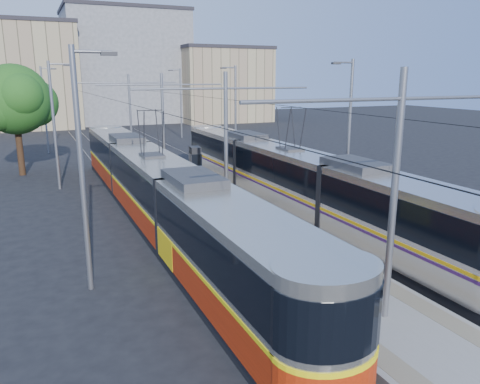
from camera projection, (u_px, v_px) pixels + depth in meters
name	position (u px, v px, depth m)	size (l,w,h in m)	color
ground	(310.00, 274.00, 17.20)	(160.00, 160.00, 0.00)	black
platform	(177.00, 180.00, 32.23)	(4.00, 50.00, 0.30)	gray
tactile_strip_left	(156.00, 179.00, 31.61)	(0.70, 50.00, 0.01)	gray
tactile_strip_right	(197.00, 176.00, 32.76)	(0.70, 50.00, 0.01)	gray
rails	(177.00, 182.00, 32.26)	(8.71, 70.00, 0.03)	gray
track_arrow	(258.00, 335.00, 13.11)	(1.20, 5.00, 0.01)	silver
tram_left	(153.00, 188.00, 23.08)	(2.43, 31.68, 5.50)	black
tram_right	(289.00, 176.00, 25.12)	(2.43, 27.75, 5.50)	black
catenary	(188.00, 119.00, 28.66)	(9.20, 70.00, 7.00)	slate
street_lamps	(159.00, 116.00, 34.80)	(15.18, 38.22, 8.00)	slate
shelter	(195.00, 164.00, 30.28)	(0.79, 1.15, 2.38)	black
tree	(19.00, 101.00, 33.53)	(5.49, 5.07, 7.97)	#382314
building_left	(16.00, 75.00, 64.67)	(16.32, 12.24, 14.44)	tan
building_centre	(126.00, 67.00, 74.23)	(18.36, 14.28, 17.18)	gray
building_right	(222.00, 84.00, 75.12)	(14.28, 10.20, 11.68)	tan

